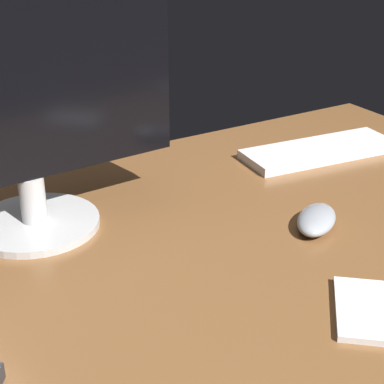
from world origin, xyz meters
TOP-DOWN VIEW (x-y plane):
  - desk at (0.00, 0.00)cm, footprint 140.00×84.00cm
  - monitor at (-25.35, 17.67)cm, footprint 52.75×21.69cm
  - keyboard at (38.08, 17.75)cm, footprint 35.48×15.08cm
  - computer_mouse at (15.47, -7.13)cm, footprint 13.03×12.06cm
  - notepad at (6.30, -30.11)cm, footprint 17.46×17.80cm

SIDE VIEW (x-z plane):
  - desk at x=0.00cm, z-range 0.00..2.00cm
  - notepad at x=6.30cm, z-range 2.00..2.96cm
  - keyboard at x=38.08cm, z-range 2.00..3.98cm
  - computer_mouse at x=15.47cm, z-range 2.00..5.06cm
  - monitor at x=-25.35cm, z-range 3.59..42.27cm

